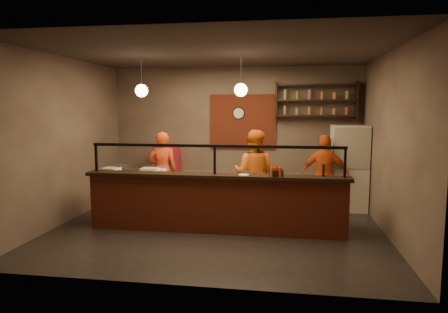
% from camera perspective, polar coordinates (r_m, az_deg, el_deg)
% --- Properties ---
extents(floor, '(6.00, 6.00, 0.00)m').
position_cam_1_polar(floor, '(7.58, -0.90, -10.10)').
color(floor, black).
rests_on(floor, ground).
extents(ceiling, '(6.00, 6.00, 0.00)m').
position_cam_1_polar(ceiling, '(7.32, -0.95, 14.62)').
color(ceiling, '#38302B').
rests_on(ceiling, wall_back).
extents(wall_back, '(6.00, 0.00, 6.00)m').
position_cam_1_polar(wall_back, '(9.75, 1.55, 3.26)').
color(wall_back, '#706052').
rests_on(wall_back, floor).
extents(wall_left, '(0.00, 5.00, 5.00)m').
position_cam_1_polar(wall_left, '(8.32, -21.75, 2.16)').
color(wall_left, '#706052').
rests_on(wall_left, floor).
extents(wall_right, '(0.00, 5.00, 5.00)m').
position_cam_1_polar(wall_right, '(7.39, 22.66, 1.59)').
color(wall_right, '#706052').
rests_on(wall_right, floor).
extents(wall_front, '(6.00, 0.00, 6.00)m').
position_cam_1_polar(wall_front, '(4.85, -5.90, -0.43)').
color(wall_front, '#706052').
rests_on(wall_front, floor).
extents(brick_patch, '(1.60, 0.04, 1.30)m').
position_cam_1_polar(brick_patch, '(9.68, 2.71, 5.01)').
color(brick_patch, maroon).
rests_on(brick_patch, wall_back).
extents(service_counter, '(4.60, 0.25, 1.00)m').
position_cam_1_polar(service_counter, '(7.16, -1.31, -6.96)').
color(service_counter, maroon).
rests_on(service_counter, floor).
extents(counter_ledge, '(4.70, 0.37, 0.06)m').
position_cam_1_polar(counter_ledge, '(7.06, -1.33, -2.78)').
color(counter_ledge, black).
rests_on(counter_ledge, service_counter).
extents(worktop_cabinet, '(4.60, 0.75, 0.85)m').
position_cam_1_polar(worktop_cabinet, '(7.66, -0.66, -6.62)').
color(worktop_cabinet, gray).
rests_on(worktop_cabinet, floor).
extents(worktop, '(4.60, 0.75, 0.05)m').
position_cam_1_polar(worktop, '(7.57, -0.66, -3.31)').
color(worktop, white).
rests_on(worktop, worktop_cabinet).
extents(sneeze_guard, '(4.50, 0.05, 0.52)m').
position_cam_1_polar(sneeze_guard, '(7.01, -1.33, -0.04)').
color(sneeze_guard, white).
rests_on(sneeze_guard, counter_ledge).
extents(wall_shelving, '(1.84, 0.28, 0.85)m').
position_cam_1_polar(wall_shelving, '(9.50, 12.98, 7.83)').
color(wall_shelving, black).
rests_on(wall_shelving, wall_back).
extents(wall_clock, '(0.30, 0.04, 0.30)m').
position_cam_1_polar(wall_clock, '(9.68, 2.12, 6.20)').
color(wall_clock, black).
rests_on(wall_clock, wall_back).
extents(pendant_left, '(0.24, 0.24, 0.77)m').
position_cam_1_polar(pendant_left, '(7.84, -11.70, 9.21)').
color(pendant_left, black).
rests_on(pendant_left, ceiling).
extents(pendant_right, '(0.24, 0.24, 0.77)m').
position_cam_1_polar(pendant_right, '(7.40, 2.42, 9.49)').
color(pendant_right, black).
rests_on(pendant_right, ceiling).
extents(cook_left, '(0.67, 0.49, 1.72)m').
position_cam_1_polar(cook_left, '(8.79, -8.75, -2.07)').
color(cook_left, red).
rests_on(cook_left, floor).
extents(cook_mid, '(0.97, 0.81, 1.79)m').
position_cam_1_polar(cook_mid, '(8.21, 4.30, -2.41)').
color(cook_mid, '#D05D13').
rests_on(cook_mid, floor).
extents(cook_right, '(1.03, 0.54, 1.67)m').
position_cam_1_polar(cook_right, '(8.62, 14.18, -2.53)').
color(cook_right, '#D14813').
rests_on(cook_right, floor).
extents(fridge, '(0.79, 0.74, 1.85)m').
position_cam_1_polar(fridge, '(9.12, 17.37, -1.56)').
color(fridge, beige).
rests_on(fridge, floor).
extents(red_cooler, '(0.58, 0.53, 1.32)m').
position_cam_1_polar(red_cooler, '(9.85, -8.12, -2.28)').
color(red_cooler, red).
rests_on(red_cooler, floor).
extents(pizza_dough, '(0.63, 0.63, 0.01)m').
position_cam_1_polar(pizza_dough, '(7.40, 4.71, -3.31)').
color(pizza_dough, white).
rests_on(pizza_dough, worktop).
extents(prep_tub_a, '(0.29, 0.23, 0.14)m').
position_cam_1_polar(prep_tub_a, '(7.86, -9.44, -2.31)').
color(prep_tub_a, white).
rests_on(prep_tub_a, worktop).
extents(prep_tub_b, '(0.34, 0.27, 0.16)m').
position_cam_1_polar(prep_tub_b, '(7.90, -10.52, -2.21)').
color(prep_tub_b, silver).
rests_on(prep_tub_b, worktop).
extents(prep_tub_c, '(0.36, 0.31, 0.16)m').
position_cam_1_polar(prep_tub_c, '(8.14, -15.84, -2.11)').
color(prep_tub_c, white).
rests_on(prep_tub_c, worktop).
extents(rolling_pin, '(0.39, 0.10, 0.07)m').
position_cam_1_polar(rolling_pin, '(7.75, -3.83, -2.65)').
color(rolling_pin, yellow).
rests_on(rolling_pin, worktop).
extents(condiment_caddy, '(0.25, 0.22, 0.11)m').
position_cam_1_polar(condiment_caddy, '(6.89, 7.47, -2.35)').
color(condiment_caddy, black).
rests_on(condiment_caddy, counter_ledge).
extents(pepper_mill, '(0.06, 0.06, 0.21)m').
position_cam_1_polar(pepper_mill, '(7.02, 14.02, -1.93)').
color(pepper_mill, black).
rests_on(pepper_mill, counter_ledge).
extents(small_plate, '(0.23, 0.23, 0.01)m').
position_cam_1_polar(small_plate, '(6.95, 2.86, -2.64)').
color(small_plate, silver).
rests_on(small_plate, counter_ledge).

